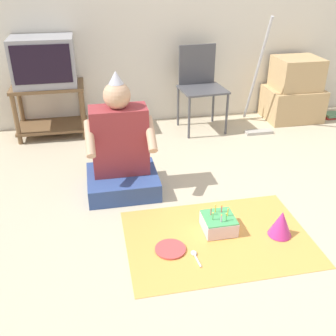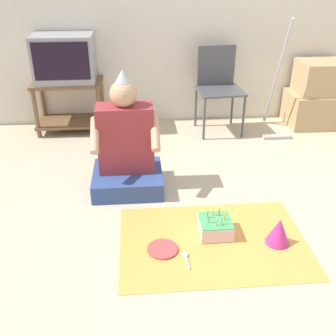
{
  "view_description": "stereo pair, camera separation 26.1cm",
  "coord_description": "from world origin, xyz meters",
  "px_view_note": "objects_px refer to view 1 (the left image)",
  "views": [
    {
      "loc": [
        -1.01,
        -1.9,
        1.59
      ],
      "look_at": [
        -0.56,
        0.35,
        0.35
      ],
      "focal_mm": 42.0,
      "sensor_mm": 36.0,
      "label": 1
    },
    {
      "loc": [
        -0.75,
        -1.93,
        1.59
      ],
      "look_at": [
        -0.56,
        0.35,
        0.35
      ],
      "focal_mm": 42.0,
      "sensor_mm": 36.0,
      "label": 2
    }
  ],
  "objects_px": {
    "book_pile": "(332,115)",
    "paper_plate": "(170,249)",
    "tv": "(44,61)",
    "party_hat_blue": "(281,223)",
    "person_seated": "(121,153)",
    "birthday_cake": "(219,223)",
    "dust_mop": "(258,100)",
    "cardboard_box_stack": "(294,92)",
    "folding_chair": "(200,82)"
  },
  "relations": [
    {
      "from": "book_pile",
      "to": "party_hat_blue",
      "type": "height_order",
      "value": "party_hat_blue"
    },
    {
      "from": "tv",
      "to": "party_hat_blue",
      "type": "height_order",
      "value": "tv"
    },
    {
      "from": "book_pile",
      "to": "birthday_cake",
      "type": "relative_size",
      "value": 0.87
    },
    {
      "from": "tv",
      "to": "party_hat_blue",
      "type": "distance_m",
      "value": 2.57
    },
    {
      "from": "folding_chair",
      "to": "tv",
      "type": "bearing_deg",
      "value": 176.62
    },
    {
      "from": "person_seated",
      "to": "birthday_cake",
      "type": "distance_m",
      "value": 0.9
    },
    {
      "from": "party_hat_blue",
      "to": "birthday_cake",
      "type": "bearing_deg",
      "value": 161.56
    },
    {
      "from": "tv",
      "to": "book_pile",
      "type": "height_order",
      "value": "tv"
    },
    {
      "from": "person_seated",
      "to": "party_hat_blue",
      "type": "distance_m",
      "value": 1.24
    },
    {
      "from": "book_pile",
      "to": "paper_plate",
      "type": "height_order",
      "value": "book_pile"
    },
    {
      "from": "cardboard_box_stack",
      "to": "person_seated",
      "type": "height_order",
      "value": "person_seated"
    },
    {
      "from": "folding_chair",
      "to": "party_hat_blue",
      "type": "xyz_separation_m",
      "value": [
        0.03,
        -1.89,
        -0.39
      ]
    },
    {
      "from": "birthday_cake",
      "to": "dust_mop",
      "type": "bearing_deg",
      "value": 60.25
    },
    {
      "from": "cardboard_box_stack",
      "to": "birthday_cake",
      "type": "bearing_deg",
      "value": -128.12
    },
    {
      "from": "folding_chair",
      "to": "birthday_cake",
      "type": "distance_m",
      "value": 1.85
    },
    {
      "from": "tv",
      "to": "cardboard_box_stack",
      "type": "xyz_separation_m",
      "value": [
        2.55,
        -0.06,
        -0.43
      ]
    },
    {
      "from": "person_seated",
      "to": "party_hat_blue",
      "type": "xyz_separation_m",
      "value": [
        0.94,
        -0.79,
        -0.21
      ]
    },
    {
      "from": "person_seated",
      "to": "paper_plate",
      "type": "xyz_separation_m",
      "value": [
        0.21,
        -0.8,
        -0.29
      ]
    },
    {
      "from": "cardboard_box_stack",
      "to": "party_hat_blue",
      "type": "bearing_deg",
      "value": -118.36
    },
    {
      "from": "folding_chair",
      "to": "book_pile",
      "type": "xyz_separation_m",
      "value": [
        1.53,
        -0.04,
        -0.46
      ]
    },
    {
      "from": "dust_mop",
      "to": "person_seated",
      "type": "bearing_deg",
      "value": -148.05
    },
    {
      "from": "book_pile",
      "to": "party_hat_blue",
      "type": "distance_m",
      "value": 2.38
    },
    {
      "from": "folding_chair",
      "to": "book_pile",
      "type": "relative_size",
      "value": 4.66
    },
    {
      "from": "tv",
      "to": "cardboard_box_stack",
      "type": "relative_size",
      "value": 0.85
    },
    {
      "from": "cardboard_box_stack",
      "to": "birthday_cake",
      "type": "distance_m",
      "value": 2.3
    },
    {
      "from": "dust_mop",
      "to": "party_hat_blue",
      "type": "height_order",
      "value": "dust_mop"
    },
    {
      "from": "cardboard_box_stack",
      "to": "book_pile",
      "type": "distance_m",
      "value": 0.55
    },
    {
      "from": "cardboard_box_stack",
      "to": "dust_mop",
      "type": "bearing_deg",
      "value": -156.51
    },
    {
      "from": "book_pile",
      "to": "party_hat_blue",
      "type": "bearing_deg",
      "value": -129.12
    },
    {
      "from": "tv",
      "to": "paper_plate",
      "type": "bearing_deg",
      "value": -68.27
    },
    {
      "from": "tv",
      "to": "birthday_cake",
      "type": "relative_size",
      "value": 2.77
    },
    {
      "from": "person_seated",
      "to": "paper_plate",
      "type": "bearing_deg",
      "value": -75.01
    },
    {
      "from": "cardboard_box_stack",
      "to": "tv",
      "type": "bearing_deg",
      "value": 178.72
    },
    {
      "from": "birthday_cake",
      "to": "paper_plate",
      "type": "xyz_separation_m",
      "value": [
        -0.35,
        -0.13,
        -0.05
      ]
    },
    {
      "from": "folding_chair",
      "to": "party_hat_blue",
      "type": "bearing_deg",
      "value": -89.21
    },
    {
      "from": "folding_chair",
      "to": "book_pile",
      "type": "bearing_deg",
      "value": -1.52
    },
    {
      "from": "book_pile",
      "to": "paper_plate",
      "type": "xyz_separation_m",
      "value": [
        -2.23,
        -1.86,
        -0.01
      ]
    },
    {
      "from": "dust_mop",
      "to": "paper_plate",
      "type": "distance_m",
      "value": 2.14
    },
    {
      "from": "dust_mop",
      "to": "person_seated",
      "type": "xyz_separation_m",
      "value": [
        -1.46,
        -0.91,
        -0.02
      ]
    },
    {
      "from": "paper_plate",
      "to": "tv",
      "type": "bearing_deg",
      "value": 111.73
    },
    {
      "from": "book_pile",
      "to": "folding_chair",
      "type": "bearing_deg",
      "value": 178.48
    },
    {
      "from": "folding_chair",
      "to": "party_hat_blue",
      "type": "relative_size",
      "value": 4.76
    },
    {
      "from": "book_pile",
      "to": "person_seated",
      "type": "relative_size",
      "value": 0.19
    },
    {
      "from": "folding_chair",
      "to": "dust_mop",
      "type": "bearing_deg",
      "value": -18.99
    },
    {
      "from": "birthday_cake",
      "to": "party_hat_blue",
      "type": "distance_m",
      "value": 0.39
    },
    {
      "from": "folding_chair",
      "to": "cardboard_box_stack",
      "type": "distance_m",
      "value": 1.08
    },
    {
      "from": "book_pile",
      "to": "party_hat_blue",
      "type": "relative_size",
      "value": 1.02
    },
    {
      "from": "folding_chair",
      "to": "dust_mop",
      "type": "relative_size",
      "value": 0.73
    },
    {
      "from": "tv",
      "to": "folding_chair",
      "type": "xyz_separation_m",
      "value": [
        1.49,
        -0.09,
        -0.25
      ]
    },
    {
      "from": "tv",
      "to": "paper_plate",
      "type": "distance_m",
      "value": 2.26
    }
  ]
}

